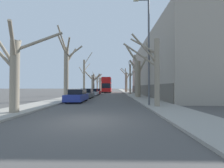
{
  "coord_description": "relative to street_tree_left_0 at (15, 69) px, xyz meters",
  "views": [
    {
      "loc": [
        1.4,
        -7.39,
        1.67
      ],
      "look_at": [
        0.62,
        33.61,
        2.51
      ],
      "focal_mm": 24.0,
      "sensor_mm": 36.0,
      "label": 1
    }
  ],
  "objects": [
    {
      "name": "sidewalk_left",
      "position": [
        -0.53,
        48.17,
        -2.76
      ],
      "size": [
        2.85,
        120.0,
        0.12
      ],
      "primitive_type": "cube",
      "color": "gray",
      "rests_on": "ground"
    },
    {
      "name": "parked_car_1",
      "position": [
        1.98,
        13.38,
        -2.14
      ],
      "size": [
        1.7,
        4.34,
        1.44
      ],
      "color": "#4C5156",
      "rests_on": "ground"
    },
    {
      "name": "ground_plane",
      "position": [
        4.84,
        -1.83,
        -2.82
      ],
      "size": [
        300.0,
        300.0,
        0.0
      ],
      "primitive_type": "plane",
      "color": "#4C4947"
    },
    {
      "name": "parked_car_0",
      "position": [
        1.98,
        7.61,
        -2.14
      ],
      "size": [
        1.8,
        4.51,
        1.42
      ],
      "color": "navy",
      "rests_on": "ground"
    },
    {
      "name": "street_tree_right_0",
      "position": [
        9.46,
        3.19,
        0.5
      ],
      "size": [
        2.95,
        3.0,
        6.26
      ],
      "color": "gray",
      "rests_on": "ground"
    },
    {
      "name": "street_tree_right_2",
      "position": [
        9.83,
        26.23,
        1.0
      ],
      "size": [
        3.35,
        3.93,
        7.68
      ],
      "color": "gray",
      "rests_on": "ground"
    },
    {
      "name": "street_tree_left_0",
      "position": [
        0.0,
        0.0,
        0.0
      ],
      "size": [
        4.76,
        3.66,
        5.74
      ],
      "color": "gray",
      "rests_on": "ground"
    },
    {
      "name": "street_tree_right_1",
      "position": [
        9.81,
        14.6,
        0.62
      ],
      "size": [
        3.44,
        1.52,
        8.37
      ],
      "color": "gray",
      "rests_on": "ground"
    },
    {
      "name": "street_tree_left_4",
      "position": [
        -0.12,
        44.14,
        0.25
      ],
      "size": [
        2.94,
        3.41,
        7.35
      ],
      "color": "gray",
      "rests_on": "ground"
    },
    {
      "name": "sidewalk_right",
      "position": [
        10.21,
        48.17,
        -2.76
      ],
      "size": [
        2.85,
        120.0,
        0.12
      ],
      "primitive_type": "cube",
      "color": "gray",
      "rests_on": "ground"
    },
    {
      "name": "double_decker_bus",
      "position": [
        3.79,
        37.13,
        -0.29
      ],
      "size": [
        2.62,
        10.72,
        4.47
      ],
      "color": "red",
      "rests_on": "ground"
    },
    {
      "name": "street_tree_left_1",
      "position": [
        -0.18,
        10.43,
        1.34
      ],
      "size": [
        2.78,
        3.38,
        9.45
      ],
      "color": "gray",
      "rests_on": "ground"
    },
    {
      "name": "street_tree_left_2",
      "position": [
        -0.1,
        21.68,
        1.22
      ],
      "size": [
        2.87,
        2.78,
        9.34
      ],
      "color": "gray",
      "rests_on": "ground"
    },
    {
      "name": "street_tree_left_3",
      "position": [
        0.01,
        33.31,
        0.25
      ],
      "size": [
        4.86,
        4.36,
        6.16
      ],
      "color": "gray",
      "rests_on": "ground"
    },
    {
      "name": "parked_car_3",
      "position": [
        1.98,
        25.3,
        -2.19
      ],
      "size": [
        1.84,
        3.91,
        1.31
      ],
      "color": "maroon",
      "rests_on": "ground"
    },
    {
      "name": "street_tree_left_5",
      "position": [
        -0.08,
        55.25,
        0.36
      ],
      "size": [
        2.01,
        2.97,
        6.67
      ],
      "color": "gray",
      "rests_on": "ground"
    },
    {
      "name": "parked_car_2",
      "position": [
        1.98,
        19.9,
        -2.16
      ],
      "size": [
        1.88,
        4.49,
        1.37
      ],
      "color": "#9EA3AD",
      "rests_on": "ground"
    },
    {
      "name": "street_tree_right_3",
      "position": [
        9.83,
        38.33,
        0.78
      ],
      "size": [
        3.14,
        4.44,
        7.66
      ],
      "color": "gray",
      "rests_on": "ground"
    },
    {
      "name": "building_facade_right",
      "position": [
        16.63,
        20.27,
        2.22
      ],
      "size": [
        10.08,
        32.1,
        10.1
      ],
      "color": "#9E9384",
      "rests_on": "ground"
    },
    {
      "name": "lamp_post",
      "position": [
        9.13,
        3.83,
        2.4
      ],
      "size": [
        1.4,
        0.2,
        9.49
      ],
      "color": "#4C4F54",
      "rests_on": "ground"
    }
  ]
}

